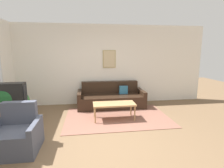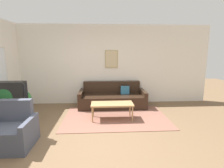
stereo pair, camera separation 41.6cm
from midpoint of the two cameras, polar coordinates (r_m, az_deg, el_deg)
The scene contains 11 objects.
ground_plane at distance 3.69m, azimuth -8.11°, elevation -18.71°, with size 16.00×16.00×0.00m, color brown.
area_rug at distance 4.95m, azimuth -0.74°, elevation -10.71°, with size 2.82×1.88×0.01m.
wall_back at distance 6.07m, azimuth -8.47°, elevation 6.18°, with size 8.00×0.09×2.70m.
couch at distance 5.82m, azimuth -2.37°, elevation -4.68°, with size 2.16×0.90×0.80m.
coffee_table at distance 4.66m, azimuth -1.89°, elevation -6.80°, with size 1.11×0.49×0.45m.
tv_stand at distance 5.00m, azimuth -31.81°, elevation -8.66°, with size 0.70×0.44×0.58m.
tv at distance 4.86m, azimuth -32.40°, elevation -2.62°, with size 0.67×0.28×0.50m.
armchair at distance 3.85m, azimuth -31.65°, elevation -14.25°, with size 0.81×0.76×0.86m.
potted_plant_tall at distance 5.05m, azimuth -33.02°, elevation -4.09°, with size 0.66×0.66×1.05m.
potted_plant_by_window at distance 5.43m, azimuth -29.70°, elevation -5.13°, with size 0.47×0.47×0.72m.
potted_plant_small at distance 5.03m, azimuth -30.94°, elevation -6.67°, with size 0.46×0.46×0.71m.
Camera 1 is at (-0.17, -3.21, 1.80)m, focal length 28.00 mm.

